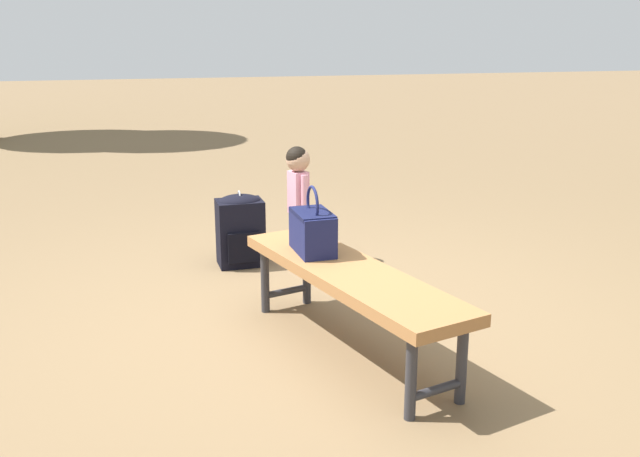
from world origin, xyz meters
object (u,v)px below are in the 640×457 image
child_standing (298,186)px  backpack_large (240,228)px  handbag (313,230)px  park_bench (350,280)px

child_standing → backpack_large: size_ratio=1.55×
handbag → backpack_large: (1.22, 0.23, -0.31)m
child_standing → backpack_large: (0.01, 0.41, -0.28)m
park_bench → child_standing: (1.53, -0.06, 0.16)m
handbag → child_standing: bearing=-8.5°
park_bench → handbag: bearing=20.6°
handbag → child_standing: 1.22m
handbag → child_standing: child_standing is taller
park_bench → handbag: handbag is taller
handbag → backpack_large: handbag is taller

